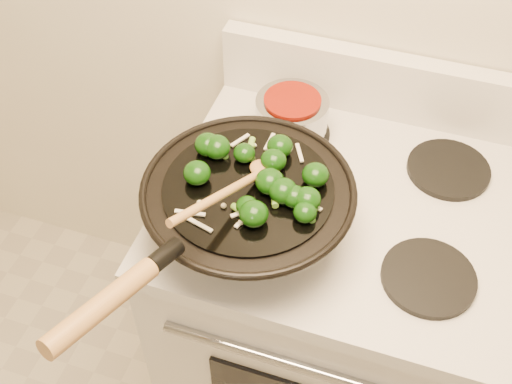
% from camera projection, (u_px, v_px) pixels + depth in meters
% --- Properties ---
extents(stove, '(0.78, 0.67, 1.08)m').
position_uv_depth(stove, '(334.00, 312.00, 1.69)').
color(stove, silver).
rests_on(stove, ground).
extents(wok, '(0.41, 0.66, 0.23)m').
position_uv_depth(wok, '(247.00, 208.00, 1.23)').
color(wok, black).
rests_on(wok, stove).
extents(stirfry, '(0.28, 0.28, 0.05)m').
position_uv_depth(stirfry, '(262.00, 176.00, 1.18)').
color(stirfry, '#0D3308').
rests_on(stirfry, wok).
extents(wooden_spoon, '(0.13, 0.28, 0.10)m').
position_uv_depth(wooden_spoon, '(240.00, 184.00, 1.15)').
color(wooden_spoon, '#A27440').
rests_on(wooden_spoon, wok).
extents(saucepan, '(0.16, 0.26, 0.10)m').
position_uv_depth(saucepan, '(292.00, 116.00, 1.44)').
color(saucepan, '#979AA0').
rests_on(saucepan, stove).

